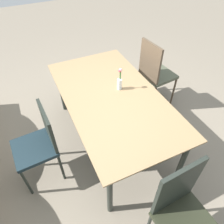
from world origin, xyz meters
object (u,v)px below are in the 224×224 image
dining_table (112,100)px  chair_far_side (40,142)px  chair_near_right (155,71)px  flower_vase (120,81)px  chair_end_left (182,210)px

dining_table → chair_far_side: 0.87m
chair_near_right → flower_vase: size_ratio=3.83×
dining_table → flower_vase: bearing=-59.4°
chair_end_left → flower_vase: size_ratio=3.78×
dining_table → chair_far_side: size_ratio=2.04×
chair_end_left → chair_far_side: size_ratio=1.11×
dining_table → chair_end_left: 1.26m
dining_table → chair_near_right: size_ratio=1.81×
flower_vase → dining_table: bearing=120.6°
dining_table → chair_near_right: chair_near_right is taller
chair_end_left → chair_far_side: chair_end_left is taller
chair_near_right → chair_far_side: (-0.52, 1.69, -0.05)m
dining_table → chair_far_side: bearing=98.0°
chair_end_left → chair_far_side: 1.42m
chair_near_right → dining_table: bearing=-70.6°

